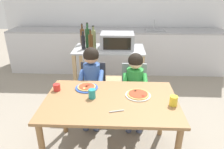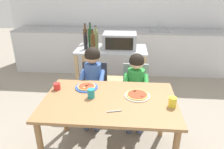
# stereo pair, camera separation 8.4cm
# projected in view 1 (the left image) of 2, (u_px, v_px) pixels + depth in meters

# --- Properties ---
(ground_plane) EXTENTS (11.79, 11.79, 0.00)m
(ground_plane) POSITION_uv_depth(u_px,v_px,m) (114.00, 102.00, 3.53)
(ground_plane) COLOR gray
(back_wall_tiled) EXTENTS (5.11, 0.12, 2.70)m
(back_wall_tiled) POSITION_uv_depth(u_px,v_px,m) (117.00, 7.00, 4.67)
(back_wall_tiled) COLOR silver
(back_wall_tiled) RESTS_ON ground
(kitchen_counter) EXTENTS (4.60, 0.60, 1.12)m
(kitchen_counter) POSITION_uv_depth(u_px,v_px,m) (117.00, 51.00, 4.65)
(kitchen_counter) COLOR silver
(kitchen_counter) RESTS_ON ground
(kitchen_island_cart) EXTENTS (1.08, 0.59, 0.91)m
(kitchen_island_cart) POSITION_uv_depth(u_px,v_px,m) (109.00, 66.00, 3.35)
(kitchen_island_cart) COLOR #B7BABF
(kitchen_island_cart) RESTS_ON ground
(toaster_oven) EXTENTS (0.50, 0.37, 0.24)m
(toaster_oven) POSITION_uv_depth(u_px,v_px,m) (117.00, 41.00, 3.20)
(toaster_oven) COLOR #999BA0
(toaster_oven) RESTS_ON kitchen_island_cart
(bottle_slim_sauce) EXTENTS (0.07, 0.07, 0.33)m
(bottle_slim_sauce) POSITION_uv_depth(u_px,v_px,m) (91.00, 43.00, 3.02)
(bottle_slim_sauce) COLOR #4C2D14
(bottle_slim_sauce) RESTS_ON kitchen_island_cart
(bottle_dark_olive_oil) EXTENTS (0.06, 0.06, 0.27)m
(bottle_dark_olive_oil) POSITION_uv_depth(u_px,v_px,m) (83.00, 42.00, 3.15)
(bottle_dark_olive_oil) COLOR black
(bottle_dark_olive_oil) RESTS_ON kitchen_island_cart
(bottle_squat_spirits) EXTENTS (0.07, 0.07, 0.34)m
(bottle_squat_spirits) POSITION_uv_depth(u_px,v_px,m) (82.00, 36.00, 3.40)
(bottle_squat_spirits) COLOR #4C2D14
(bottle_squat_spirits) RESTS_ON kitchen_island_cart
(bottle_brown_beer) EXTENTS (0.07, 0.07, 0.38)m
(bottle_brown_beer) POSITION_uv_depth(u_px,v_px,m) (88.00, 38.00, 3.23)
(bottle_brown_beer) COLOR #1E4723
(bottle_brown_beer) RESTS_ON kitchen_island_cart
(bottle_clear_vinegar) EXTENTS (0.07, 0.07, 0.36)m
(bottle_clear_vinegar) POSITION_uv_depth(u_px,v_px,m) (94.00, 40.00, 3.12)
(bottle_clear_vinegar) COLOR olive
(bottle_clear_vinegar) RESTS_ON kitchen_island_cart
(dining_table) EXTENTS (1.37, 0.88, 0.73)m
(dining_table) POSITION_uv_depth(u_px,v_px,m) (111.00, 107.00, 2.20)
(dining_table) COLOR olive
(dining_table) RESTS_ON ground
(dining_chair_left) EXTENTS (0.36, 0.36, 0.81)m
(dining_chair_left) POSITION_uv_depth(u_px,v_px,m) (93.00, 88.00, 2.95)
(dining_chair_left) COLOR #333338
(dining_chair_left) RESTS_ON ground
(dining_chair_right) EXTENTS (0.36, 0.36, 0.81)m
(dining_chair_right) POSITION_uv_depth(u_px,v_px,m) (134.00, 89.00, 2.91)
(dining_chair_right) COLOR gray
(dining_chair_right) RESTS_ON ground
(child_in_blue_striped_shirt) EXTENTS (0.32, 0.42, 1.06)m
(child_in_blue_striped_shirt) POSITION_uv_depth(u_px,v_px,m) (91.00, 77.00, 2.76)
(child_in_blue_striped_shirt) COLOR #424C6B
(child_in_blue_striped_shirt) RESTS_ON ground
(child_in_green_shirt) EXTENTS (0.32, 0.42, 1.00)m
(child_in_green_shirt) POSITION_uv_depth(u_px,v_px,m) (135.00, 81.00, 2.73)
(child_in_green_shirt) COLOR #424C6B
(child_in_green_shirt) RESTS_ON ground
(pizza_plate_blue_rimmed) EXTENTS (0.26, 0.26, 0.03)m
(pizza_plate_blue_rimmed) POSITION_uv_depth(u_px,v_px,m) (87.00, 87.00, 2.38)
(pizza_plate_blue_rimmed) COLOR #3356B7
(pizza_plate_blue_rimmed) RESTS_ON dining_table
(pizza_plate_white) EXTENTS (0.27, 0.27, 0.03)m
(pizza_plate_white) POSITION_uv_depth(u_px,v_px,m) (138.00, 95.00, 2.23)
(pizza_plate_white) COLOR white
(pizza_plate_white) RESTS_ON dining_table
(drinking_cup_teal) EXTENTS (0.07, 0.07, 0.10)m
(drinking_cup_teal) POSITION_uv_depth(u_px,v_px,m) (92.00, 94.00, 2.17)
(drinking_cup_teal) COLOR teal
(drinking_cup_teal) RESTS_ON dining_table
(drinking_cup_yellow) EXTENTS (0.08, 0.08, 0.10)m
(drinking_cup_yellow) POSITION_uv_depth(u_px,v_px,m) (174.00, 101.00, 2.04)
(drinking_cup_yellow) COLOR yellow
(drinking_cup_yellow) RESTS_ON dining_table
(drinking_cup_red) EXTENTS (0.08, 0.08, 0.08)m
(drinking_cup_red) POSITION_uv_depth(u_px,v_px,m) (57.00, 87.00, 2.33)
(drinking_cup_red) COLOR red
(drinking_cup_red) RESTS_ON dining_table
(serving_spoon) EXTENTS (0.14, 0.05, 0.01)m
(serving_spoon) POSITION_uv_depth(u_px,v_px,m) (117.00, 111.00, 1.95)
(serving_spoon) COLOR #B7BABF
(serving_spoon) RESTS_ON dining_table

